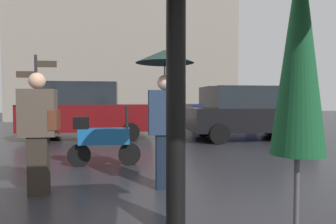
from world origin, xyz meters
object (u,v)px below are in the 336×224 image
Objects in this scene: parked_car_distant at (231,108)px; street_signpost at (37,91)px; pedestrian_with_bag at (39,126)px; parked_scooter at (102,139)px; folded_patio_umbrella_near at (299,61)px; pedestrian_with_umbrella at (165,87)px; parked_car_right at (87,111)px; parked_car_left at (246,113)px.

street_signpost is (-7.29, -4.28, 0.62)m from parked_car_distant.
parked_scooter is at bearing -92.03° from pedestrian_with_bag.
folded_patio_umbrella_near is at bearing 155.31° from pedestrian_with_bag.
pedestrian_with_bag is at bearing 134.28° from folded_patio_umbrella_near.
folded_patio_umbrella_near is 4.63m from parked_scooter.
pedestrian_with_bag is (-1.81, -0.04, -0.56)m from pedestrian_with_umbrella.
parked_scooter is at bearing -122.53° from parked_car_distant.
pedestrian_with_bag is at bearing 95.65° from parked_car_right.
pedestrian_with_umbrella reaches higher than parked_scooter.
street_signpost reaches higher than parked_car_distant.
pedestrian_with_umbrella is at bearing -157.75° from pedestrian_with_bag.
pedestrian_with_bag is at bearing 61.22° from parked_car_left.
parked_car_left is 0.96× the size of parked_car_distant.
parked_car_right is 2.23m from street_signpost.
pedestrian_with_bag is 10.48m from parked_car_distant.
parked_car_right reaches higher than parked_car_left.
parked_car_distant is at bearing -153.74° from parked_car_right.
street_signpost is at bearing 118.56° from folded_patio_umbrella_near.
parked_scooter is at bearing 111.79° from folded_patio_umbrella_near.
parked_car_right is (-0.87, 4.39, 0.42)m from parked_scooter.
parked_car_distant is (6.01, 8.58, -0.00)m from pedestrian_with_bag.
pedestrian_with_bag is at bearing -119.97° from parked_car_distant.
pedestrian_with_umbrella is 0.52× the size of parked_car_left.
parked_car_distant reaches higher than parked_scooter.
parked_car_right is at bearing 57.76° from street_signpost.
parked_scooter is 0.35× the size of parked_car_distant.
parked_scooter is 3.43m from street_signpost.
parked_car_distant is at bearing 71.92° from folded_patio_umbrella_near.
pedestrian_with_umbrella is at bearing 103.42° from folded_patio_umbrella_near.
street_signpost is (-1.28, 4.30, 0.61)m from pedestrian_with_bag.
parked_scooter is at bearing -90.55° from pedestrian_with_umbrella.
parked_scooter is (0.73, 1.72, -0.43)m from pedestrian_with_bag.
pedestrian_with_umbrella is 5.26m from street_signpost.
pedestrian_with_umbrella is 9.54m from parked_car_distant.
folded_patio_umbrella_near reaches higher than parked_car_left.
parked_car_right is at bearing -153.06° from parked_car_distant.
pedestrian_with_bag is 1.18× the size of parked_scooter.
parked_car_left is 0.92× the size of parked_car_right.
parked_car_right is (-1.94, 6.07, -0.57)m from pedestrian_with_umbrella.
pedestrian_with_umbrella is at bearing -54.10° from street_signpost.
street_signpost is (-1.14, -1.81, 0.62)m from parked_car_right.
folded_patio_umbrella_near is 0.59× the size of parked_car_distant.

